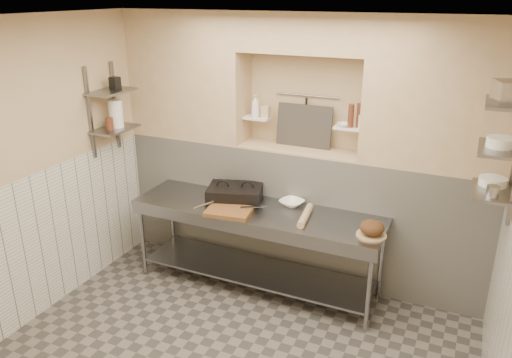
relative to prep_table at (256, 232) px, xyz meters
The scene contains 43 objects.
ceiling 2.52m from the prep_table, 77.86° to the right, with size 4.00×3.90×0.10m, color silver.
wall_left 2.28m from the prep_table, 146.62° to the right, with size 0.10×3.90×2.80m, color tan.
wall_back 1.14m from the prep_table, 72.69° to the left, with size 4.00×0.10×2.80m, color tan.
backwall_lower 0.62m from the prep_table, 65.81° to the left, with size 4.00×0.40×1.40m, color silver.
alcove_sill 0.99m from the prep_table, 65.81° to the left, with size 1.30×0.40×0.02m, color tan.
backwall_pillar_left 1.90m from the prep_table, 152.10° to the left, with size 1.35×0.40×1.40m, color tan.
backwall_pillar_right 2.22m from the prep_table, 19.74° to the left, with size 1.35×0.40×1.40m, color tan.
backwall_header 2.05m from the prep_table, 65.81° to the left, with size 1.30×0.40×0.40m, color tan.
wainscot_left 2.10m from the prep_table, 145.71° to the right, with size 0.02×3.90×1.40m, color silver.
alcove_shelf_left 1.22m from the prep_table, 113.41° to the left, with size 0.28×0.16×0.03m, color white.
alcove_shelf_right 1.42m from the prep_table, 36.91° to the left, with size 0.28×0.16×0.03m, color white.
utensil_rail 1.52m from the prep_table, 70.94° to the left, with size 0.02×0.02×0.70m, color gray.
hanging_steel 1.37m from the prep_table, 70.45° to the left, with size 0.02×0.02×0.30m, color black.
splash_panel 1.23m from the prep_table, 69.10° to the left, with size 0.60×0.02×0.45m, color #383330.
shelf_rail_left_a 2.07m from the prep_table, behind, with size 0.03×0.03×0.95m, color slate.
shelf_rail_left_b 2.10m from the prep_table, 169.04° to the right, with size 0.03×0.03×0.95m, color slate.
wall_shelf_left_lower 1.86m from the prep_table, behind, with size 0.30×0.50×0.03m, color slate.
wall_shelf_left_upper 2.09m from the prep_table, behind, with size 0.30×0.50×0.03m, color slate.
wall_shelf_right_lower 2.27m from the prep_table, ahead, with size 0.30×0.50×0.03m, color slate.
wall_shelf_right_mid 2.42m from the prep_table, ahead, with size 0.30×0.50×0.03m, color slate.
wall_shelf_right_upper 2.61m from the prep_table, ahead, with size 0.30×0.50×0.03m, color slate.
prep_table is the anchor object (origin of this frame).
panini_press 0.47m from the prep_table, 156.39° to the left, with size 0.65×0.55×0.15m.
cutting_board 0.40m from the prep_table, 137.63° to the right, with size 0.44×0.31×0.04m, color brown.
knife_blade 0.31m from the prep_table, 95.65° to the right, with size 0.27×0.03×0.01m, color gray.
tongs 0.60m from the prep_table, 155.47° to the right, with size 0.03×0.03×0.28m, color gray.
mixing_bowl 0.48m from the prep_table, 40.10° to the left, with size 0.24×0.24×0.06m, color white.
rolling_pin 0.60m from the prep_table, ahead, with size 0.07×0.07×0.47m, color tan.
bread_board 1.22m from the prep_table, ahead, with size 0.28×0.28×0.02m, color tan.
bread_loaf 1.24m from the prep_table, ahead, with size 0.22×0.22×0.13m, color #4C2D19.
bottle_soap 1.34m from the prep_table, 114.82° to the left, with size 0.09×0.09×0.24m, color white.
jar_alcove 1.28m from the prep_table, 104.12° to the left, with size 0.08×0.08×0.13m, color tan.
bowl_alcove 1.41m from the prep_table, 37.54° to the left, with size 0.12×0.12×0.04m, color white.
condiment_a 1.58m from the prep_table, 33.80° to the left, with size 0.07×0.07×0.24m, color #542719.
condiment_b 1.52m from the prep_table, 35.28° to the left, with size 0.06×0.06×0.23m, color #542719.
condiment_c 1.55m from the prep_table, 31.65° to the left, with size 0.08×0.08×0.13m, color white.
jug_left 1.94m from the prep_table, behind, with size 0.15×0.15×0.29m, color white.
jar_left 1.90m from the prep_table, behind, with size 0.08×0.08×0.12m, color #542719.
box_left_upper 2.14m from the prep_table, behind, with size 0.09×0.09×0.13m, color black.
bowl_right 2.28m from the prep_table, ahead, with size 0.21×0.21×0.06m, color white.
canister_right 2.31m from the prep_table, ahead, with size 0.10×0.10×0.10m, color gray.
bowl_right_mid 2.45m from the prep_table, ahead, with size 0.21×0.21×0.08m, color white.
basket_right 2.67m from the prep_table, ahead, with size 0.20×0.24×0.15m, color gray.
Camera 1 is at (1.64, -3.02, 2.98)m, focal length 35.00 mm.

